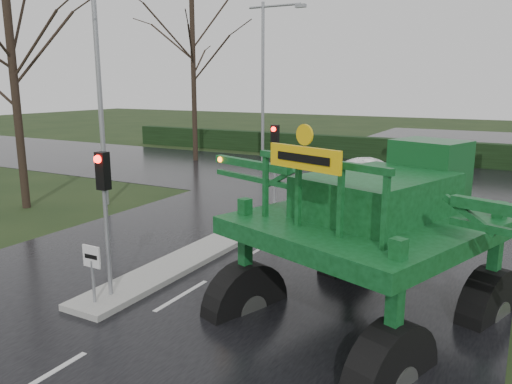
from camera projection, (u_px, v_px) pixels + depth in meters
The scene contains 14 objects.
ground at pixel (182, 296), 11.97m from camera, with size 140.00×140.00×0.00m, color black.
road_main at pixel (330, 208), 20.53m from camera, with size 14.00×80.00×0.02m, color black.
road_cross at pixel (371, 183), 25.66m from camera, with size 80.00×12.00×0.02m, color black.
median_island at pixel (208, 249), 15.14m from camera, with size 1.20×10.00×0.16m, color gray.
hedge_row at pixel (407, 151), 32.35m from camera, with size 44.00×0.90×1.50m, color black.
keep_left_sign at pixel (92, 265), 11.08m from camera, with size 0.50×0.07×1.35m.
traffic_signal_near at pixel (104, 193), 11.18m from camera, with size 0.26×0.33×3.52m.
traffic_signal_mid at pixel (275, 150), 18.45m from camera, with size 0.26×0.33×3.52m.
street_light_left_near at pixel (103, 58), 19.71m from camera, with size 3.85×0.30×10.00m.
street_light_left_far at pixel (267, 68), 31.69m from camera, with size 3.85×0.30×10.00m.
tree_left_near at pixel (12, 62), 19.35m from camera, with size 6.30×6.30×10.85m.
tree_left_far at pixel (193, 49), 31.77m from camera, with size 7.70×7.70×13.26m.
crop_sprayer at pixel (254, 198), 10.99m from camera, with size 9.10×7.09×5.35m.
white_sedan at pixel (373, 185), 25.23m from camera, with size 1.37×3.93×1.29m, color white.
Camera 1 is at (6.96, -8.92, 4.99)m, focal length 35.00 mm.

